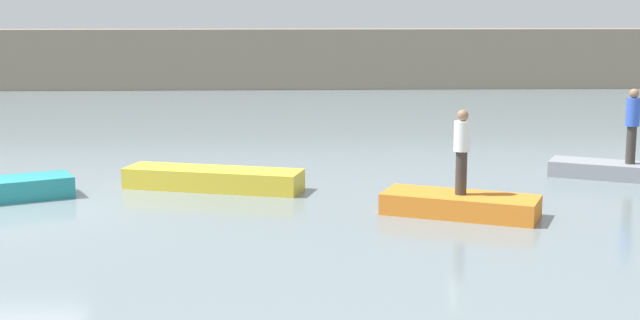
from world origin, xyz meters
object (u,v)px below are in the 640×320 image
rowboat_orange (460,205)px  person_blue_shirt (632,122)px  person_white_shirt (462,148)px  rowboat_grey (629,171)px  rowboat_yellow (213,179)px

rowboat_orange → person_blue_shirt: (4.65, 3.42, 1.14)m
person_blue_shirt → person_white_shirt: bearing=-143.6°
rowboat_orange → person_blue_shirt: size_ratio=1.70×
rowboat_grey → person_blue_shirt: person_blue_shirt is taller
rowboat_orange → person_blue_shirt: 5.89m
rowboat_orange → rowboat_grey: bearing=59.8°
rowboat_grey → person_blue_shirt: 1.16m
rowboat_grey → person_blue_shirt: size_ratio=2.05×
rowboat_orange → person_white_shirt: size_ratio=1.80×
person_white_shirt → rowboat_grey: bearing=36.4°
rowboat_yellow → rowboat_grey: size_ratio=1.10×
person_blue_shirt → rowboat_orange: bearing=-143.6°
rowboat_grey → person_white_shirt: bearing=-117.7°
rowboat_orange → rowboat_grey: 5.78m
rowboat_yellow → person_blue_shirt: 9.75m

